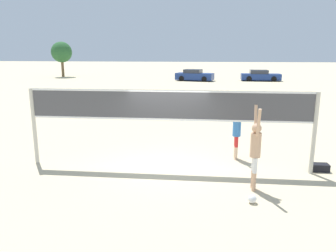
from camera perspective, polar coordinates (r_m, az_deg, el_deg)
ground_plane at (r=10.68m, az=-0.00°, el=-7.26°), size 200.00×200.00×0.00m
volleyball_net at (r=10.20m, az=-0.00°, el=2.36°), size 9.00×0.13×2.52m
player_spiker at (r=9.00m, az=15.00°, el=-3.48°), size 0.28×0.73×2.29m
player_blocker at (r=11.49m, az=11.89°, el=-0.59°), size 0.28×0.69×2.02m
volleyball at (r=8.58m, az=14.46°, el=-12.20°), size 0.22×0.22×0.22m
gear_bag at (r=11.41m, az=24.89°, el=-6.55°), size 0.54×0.31×0.24m
parked_car_near at (r=42.68m, az=15.77°, el=8.40°), size 4.81×2.00×1.35m
parked_car_mid at (r=41.41m, az=4.61°, el=8.76°), size 4.91×2.88×1.41m
tree_left_cluster at (r=49.78m, az=-18.05°, el=12.11°), size 2.90×2.90×4.92m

